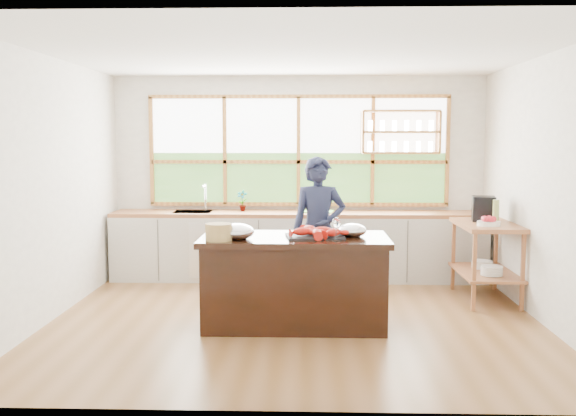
{
  "coord_description": "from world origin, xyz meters",
  "views": [
    {
      "loc": [
        0.13,
        -6.47,
        1.86
      ],
      "look_at": [
        -0.08,
        0.15,
        1.15
      ],
      "focal_mm": 40.0,
      "sensor_mm": 36.0,
      "label": 1
    }
  ],
  "objects_px": {
    "island": "(295,281)",
    "wicker_basket": "(219,232)",
    "cook": "(319,230)",
    "espresso_machine": "(484,209)"
  },
  "relations": [
    {
      "from": "island",
      "to": "wicker_basket",
      "type": "height_order",
      "value": "wicker_basket"
    },
    {
      "from": "cook",
      "to": "wicker_basket",
      "type": "relative_size",
      "value": 6.56
    },
    {
      "from": "cook",
      "to": "espresso_machine",
      "type": "xyz_separation_m",
      "value": [
        1.94,
        0.35,
        0.21
      ]
    },
    {
      "from": "cook",
      "to": "wicker_basket",
      "type": "height_order",
      "value": "cook"
    },
    {
      "from": "espresso_machine",
      "to": "wicker_basket",
      "type": "relative_size",
      "value": 1.15
    },
    {
      "from": "cook",
      "to": "wicker_basket",
      "type": "distance_m",
      "value": 1.54
    },
    {
      "from": "island",
      "to": "espresso_machine",
      "type": "relative_size",
      "value": 6.34
    },
    {
      "from": "island",
      "to": "cook",
      "type": "relative_size",
      "value": 1.11
    },
    {
      "from": "cook",
      "to": "espresso_machine",
      "type": "bearing_deg",
      "value": 8.17
    },
    {
      "from": "cook",
      "to": "wicker_basket",
      "type": "xyz_separation_m",
      "value": [
        -0.97,
        -1.19,
        0.15
      ]
    }
  ]
}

